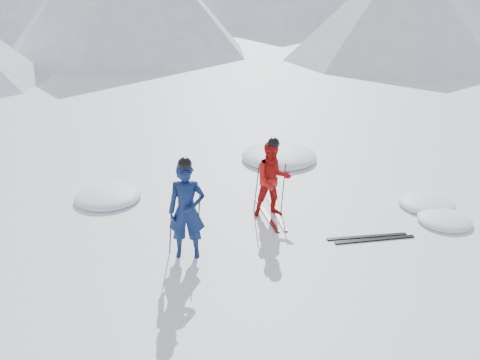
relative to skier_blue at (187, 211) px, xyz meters
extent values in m
plane|color=white|center=(3.30, 0.41, -0.95)|extent=(160.00, 160.00, 0.00)
cone|color=#B2BCD1|center=(15.30, 20.41, 2.30)|extent=(14.00, 14.00, 6.50)
imported|color=#0C1B49|center=(0.00, 0.00, 0.00)|extent=(0.77, 0.58, 1.90)
imported|color=#AD100D|center=(2.04, 1.33, -0.09)|extent=(0.85, 0.66, 1.72)
cylinder|color=black|center=(-0.30, 0.15, -0.32)|extent=(0.13, 0.09, 1.27)
cylinder|color=black|center=(0.25, 0.25, -0.32)|extent=(0.13, 0.07, 1.27)
cylinder|color=black|center=(1.74, 1.58, -0.38)|extent=(0.12, 0.09, 1.14)
cylinder|color=black|center=(2.34, 1.48, -0.38)|extent=(0.12, 0.08, 1.14)
cube|color=black|center=(1.92, 1.33, -0.94)|extent=(0.12, 1.70, 0.03)
cube|color=black|center=(2.16, 1.33, -0.94)|extent=(0.18, 1.70, 0.03)
cube|color=black|center=(3.69, -0.08, -0.94)|extent=(1.70, 0.22, 0.03)
cube|color=black|center=(3.79, -0.23, -0.94)|extent=(1.70, 0.16, 0.03)
ellipsoid|color=white|center=(-1.58, 3.00, -0.95)|extent=(1.59, 1.59, 0.35)
ellipsoid|color=white|center=(5.71, 1.01, -0.95)|extent=(1.28, 1.28, 0.28)
ellipsoid|color=white|center=(3.23, 4.79, -0.95)|extent=(2.18, 2.18, 0.48)
ellipsoid|color=white|center=(5.64, 0.18, -0.95)|extent=(1.17, 1.17, 0.26)
camera|label=1|loc=(-0.85, -8.54, 4.15)|focal=38.00mm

